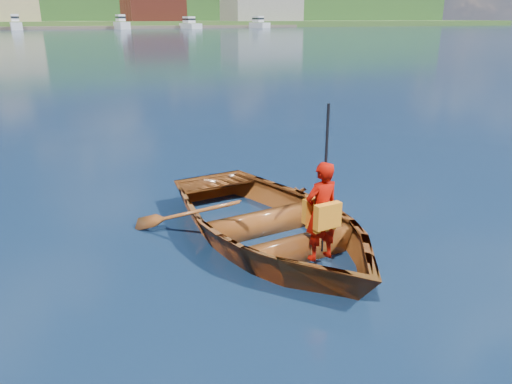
# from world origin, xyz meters

# --- Properties ---
(ground) EXTENTS (600.00, 600.00, 0.00)m
(ground) POSITION_xyz_m (0.00, 0.00, 0.00)
(ground) COLOR #0C1F3A
(ground) RESTS_ON ground
(rowboat) EXTENTS (3.24, 4.35, 0.86)m
(rowboat) POSITION_xyz_m (0.84, -0.39, 0.28)
(rowboat) COLOR brown
(rowboat) RESTS_ON ground
(child_paddler) EXTENTS (0.46, 0.36, 1.86)m
(child_paddler) POSITION_xyz_m (1.05, -1.28, 0.71)
(child_paddler) COLOR #A30B01
(child_paddler) RESTS_ON ground
(dock) EXTENTS (160.03, 10.82, 0.80)m
(dock) POSITION_xyz_m (10.74, 148.00, 0.40)
(dock) COLOR brown
(dock) RESTS_ON ground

